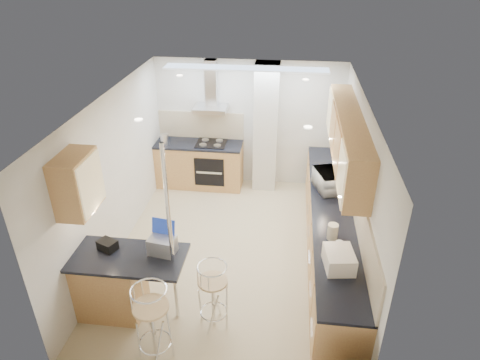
# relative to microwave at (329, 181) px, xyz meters

# --- Properties ---
(ground) EXTENTS (4.80, 4.80, 0.00)m
(ground) POSITION_rel_microwave_xyz_m (-1.46, -0.57, -1.07)
(ground) COLOR #CEBA89
(ground) RESTS_ON ground
(room_shell) EXTENTS (3.64, 4.84, 2.51)m
(room_shell) POSITION_rel_microwave_xyz_m (-1.14, -0.20, 0.47)
(room_shell) COLOR silver
(room_shell) RESTS_ON ground
(right_counter) EXTENTS (0.63, 4.40, 0.92)m
(right_counter) POSITION_rel_microwave_xyz_m (0.04, -0.57, -0.61)
(right_counter) COLOR #B37647
(right_counter) RESTS_ON ground
(back_counter) EXTENTS (1.70, 0.63, 0.92)m
(back_counter) POSITION_rel_microwave_xyz_m (-2.41, 1.53, -0.61)
(back_counter) COLOR #B37647
(back_counter) RESTS_ON ground
(peninsula) EXTENTS (1.47, 0.72, 0.94)m
(peninsula) POSITION_rel_microwave_xyz_m (-2.59, -2.02, -0.60)
(peninsula) COLOR #B37647
(peninsula) RESTS_ON ground
(microwave) EXTENTS (0.53, 0.65, 0.31)m
(microwave) POSITION_rel_microwave_xyz_m (0.00, 0.00, 0.00)
(microwave) COLOR white
(microwave) RESTS_ON right_counter
(laptop) EXTENTS (0.35, 0.29, 0.22)m
(laptop) POSITION_rel_microwave_xyz_m (-2.15, -1.89, -0.03)
(laptop) COLOR #A8ABB0
(laptop) RESTS_ON peninsula
(bag) EXTENTS (0.28, 0.25, 0.12)m
(bag) POSITION_rel_microwave_xyz_m (-2.86, -1.91, -0.07)
(bag) COLOR black
(bag) RESTS_ON peninsula
(bar_stool_near) EXTENTS (0.52, 0.52, 1.06)m
(bar_stool_near) POSITION_rel_microwave_xyz_m (-2.08, -2.67, -0.55)
(bar_stool_near) COLOR tan
(bar_stool_near) RESTS_ON ground
(bar_stool_end) EXTENTS (0.55, 0.55, 0.96)m
(bar_stool_end) POSITION_rel_microwave_xyz_m (-1.49, -2.10, -0.59)
(bar_stool_end) COLOR tan
(bar_stool_end) RESTS_ON ground
(jar_a) EXTENTS (0.13, 0.13, 0.20)m
(jar_a) POSITION_rel_microwave_xyz_m (0.15, 0.49, -0.06)
(jar_a) COLOR white
(jar_a) RESTS_ON right_counter
(jar_b) EXTENTS (0.13, 0.13, 0.14)m
(jar_b) POSITION_rel_microwave_xyz_m (0.05, 0.39, -0.09)
(jar_b) COLOR white
(jar_b) RESTS_ON right_counter
(jar_c) EXTENTS (0.17, 0.17, 0.22)m
(jar_c) POSITION_rel_microwave_xyz_m (-0.03, -1.31, -0.05)
(jar_c) COLOR beige
(jar_c) RESTS_ON right_counter
(jar_d) EXTENTS (0.12, 0.12, 0.15)m
(jar_d) POSITION_rel_microwave_xyz_m (0.04, -1.58, -0.08)
(jar_d) COLOR white
(jar_d) RESTS_ON right_counter
(bread_bin) EXTENTS (0.38, 0.46, 0.22)m
(bread_bin) POSITION_rel_microwave_xyz_m (0.01, -1.88, -0.04)
(bread_bin) COLOR white
(bread_bin) RESTS_ON right_counter
(kettle) EXTENTS (0.16, 0.16, 0.21)m
(kettle) POSITION_rel_microwave_xyz_m (-3.05, 1.41, -0.05)
(kettle) COLOR silver
(kettle) RESTS_ON back_counter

